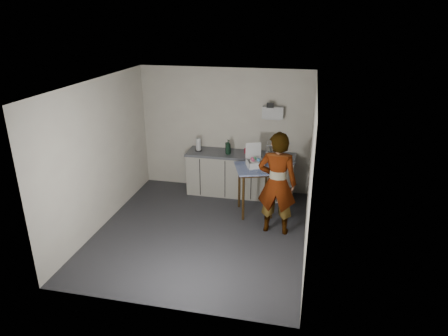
% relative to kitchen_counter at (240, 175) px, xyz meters
% --- Properties ---
extents(ground, '(4.00, 4.00, 0.00)m').
position_rel_kitchen_counter_xyz_m(ground, '(-0.40, -1.70, -0.43)').
color(ground, '#27272C').
rests_on(ground, ground).
extents(wall_back, '(3.60, 0.02, 2.60)m').
position_rel_kitchen_counter_xyz_m(wall_back, '(-0.40, 0.29, 0.87)').
color(wall_back, beige).
rests_on(wall_back, ground).
extents(wall_right, '(0.02, 4.00, 2.60)m').
position_rel_kitchen_counter_xyz_m(wall_right, '(1.39, -1.70, 0.87)').
color(wall_right, beige).
rests_on(wall_right, ground).
extents(wall_left, '(0.02, 4.00, 2.60)m').
position_rel_kitchen_counter_xyz_m(wall_left, '(-2.19, -1.70, 0.87)').
color(wall_left, beige).
rests_on(wall_left, ground).
extents(ceiling, '(3.60, 4.00, 0.01)m').
position_rel_kitchen_counter_xyz_m(ceiling, '(-0.40, -1.70, 2.17)').
color(ceiling, white).
rests_on(ceiling, wall_back).
extents(kitchen_counter, '(2.24, 0.62, 0.91)m').
position_rel_kitchen_counter_xyz_m(kitchen_counter, '(0.00, 0.00, 0.00)').
color(kitchen_counter, black).
rests_on(kitchen_counter, ground).
extents(wall_shelf, '(0.42, 0.18, 0.37)m').
position_rel_kitchen_counter_xyz_m(wall_shelf, '(0.60, 0.22, 1.32)').
color(wall_shelf, silver).
rests_on(wall_shelf, ground).
extents(side_table, '(0.91, 0.91, 0.93)m').
position_rel_kitchen_counter_xyz_m(side_table, '(0.42, -0.78, 0.39)').
color(side_table, '#3B260D').
rests_on(side_table, ground).
extents(standing_man, '(0.68, 0.46, 1.82)m').
position_rel_kitchen_counter_xyz_m(standing_man, '(0.87, -1.40, 0.49)').
color(standing_man, '#B2A593').
rests_on(standing_man, ground).
extents(soap_bottle, '(0.16, 0.16, 0.30)m').
position_rel_kitchen_counter_xyz_m(soap_bottle, '(-0.25, -0.08, 0.63)').
color(soap_bottle, black).
rests_on(soap_bottle, kitchen_counter).
extents(soda_can, '(0.06, 0.06, 0.11)m').
position_rel_kitchen_counter_xyz_m(soda_can, '(0.09, 0.04, 0.54)').
color(soda_can, '#B4122E').
rests_on(soda_can, kitchen_counter).
extents(dark_bottle, '(0.06, 0.06, 0.21)m').
position_rel_kitchen_counter_xyz_m(dark_bottle, '(-0.29, -0.00, 0.59)').
color(dark_bottle, black).
rests_on(dark_bottle, kitchen_counter).
extents(paper_towel, '(0.15, 0.15, 0.27)m').
position_rel_kitchen_counter_xyz_m(paper_towel, '(-0.90, -0.00, 0.61)').
color(paper_towel, black).
rests_on(paper_towel, kitchen_counter).
extents(dish_rack, '(0.35, 0.26, 0.25)m').
position_rel_kitchen_counter_xyz_m(dish_rack, '(0.67, 0.05, 0.54)').
color(dish_rack, white).
rests_on(dish_rack, kitchen_counter).
extents(bakery_box, '(0.39, 0.40, 0.42)m').
position_rel_kitchen_counter_xyz_m(bakery_box, '(0.39, -0.71, 0.60)').
color(bakery_box, silver).
rests_on(bakery_box, side_table).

